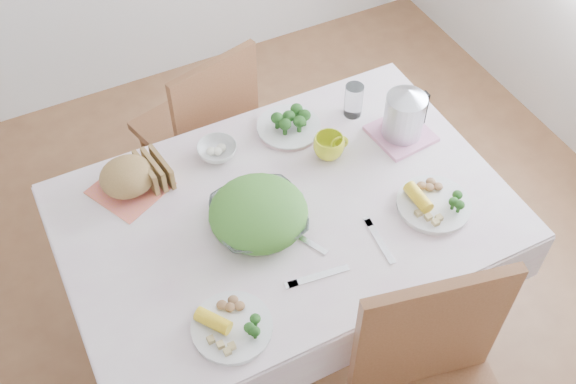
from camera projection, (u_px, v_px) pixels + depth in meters
name	position (u px, v px, depth m)	size (l,w,h in m)	color
floor	(286.00, 321.00, 2.88)	(3.60, 3.60, 0.00)	brown
dining_table	(286.00, 272.00, 2.59)	(1.40, 0.90, 0.75)	brown
tablecloth	(285.00, 210.00, 2.30)	(1.50, 1.00, 0.01)	silver
chair_far	(194.00, 127.00, 2.98)	(0.43, 0.43, 0.94)	brown
salad_bowl	(259.00, 218.00, 2.22)	(0.31, 0.31, 0.08)	white
dinner_plate_left	(232.00, 327.00, 1.99)	(0.24, 0.24, 0.02)	white
dinner_plate_right	(434.00, 205.00, 2.30)	(0.26, 0.26, 0.02)	white
broccoli_plate	(289.00, 128.00, 2.54)	(0.24, 0.24, 0.02)	beige
napkin	(130.00, 188.00, 2.36)	(0.23, 0.23, 0.00)	#E66D56
bread_loaf	(127.00, 177.00, 2.31)	(0.19, 0.18, 0.12)	olive
fruit_bowl	(217.00, 150.00, 2.45)	(0.15, 0.15, 0.05)	white
yellow_mug	(329.00, 147.00, 2.43)	(0.11, 0.11, 0.09)	yellow
glass_tumbler	(354.00, 101.00, 2.56)	(0.07, 0.07, 0.14)	white
pink_tray	(401.00, 134.00, 2.52)	(0.21, 0.21, 0.02)	pink
electric_kettle	(405.00, 112.00, 2.44)	(0.15, 0.15, 0.21)	#B2B5BA
fork_left	(304.00, 240.00, 2.21)	(0.02, 0.18, 0.00)	silver
fork_right	(380.00, 241.00, 2.21)	(0.02, 0.19, 0.00)	silver
knife	(319.00, 276.00, 2.12)	(0.02, 0.20, 0.00)	silver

